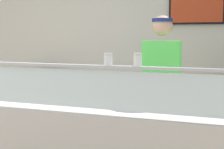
# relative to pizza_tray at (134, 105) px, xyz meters

# --- Properties ---
(shop_rear_unit) EXTENTS (6.68, 0.13, 2.70)m
(shop_rear_unit) POSITION_rel_pizza_tray_xyz_m (-0.19, 2.04, 0.39)
(shop_rear_unit) COLOR beige
(shop_rear_unit) RESTS_ON ground
(sneeze_guard) EXTENTS (2.11, 0.06, 0.38)m
(sneeze_guard) POSITION_rel_pizza_tray_xyz_m (-0.20, -0.35, 0.23)
(sneeze_guard) COLOR #B2B5BC
(sneeze_guard) RESTS_ON serving_counter
(pizza_tray) EXTENTS (0.47, 0.47, 0.04)m
(pizza_tray) POSITION_rel_pizza_tray_xyz_m (0.00, 0.00, 0.00)
(pizza_tray) COLOR #9EA0A8
(pizza_tray) RESTS_ON serving_counter
(pizza_server) EXTENTS (0.09, 0.28, 0.01)m
(pizza_server) POSITION_rel_pizza_tray_xyz_m (0.00, -0.02, 0.02)
(pizza_server) COLOR #ADAFB7
(pizza_server) RESTS_ON pizza_tray
(parmesan_shaker) EXTENTS (0.06, 0.06, 0.09)m
(parmesan_shaker) POSITION_rel_pizza_tray_xyz_m (-0.10, -0.35, 0.40)
(parmesan_shaker) COLOR white
(parmesan_shaker) RESTS_ON sneeze_guard
(pepper_flake_shaker) EXTENTS (0.06, 0.06, 0.10)m
(pepper_flake_shaker) POSITION_rel_pizza_tray_xyz_m (0.13, -0.35, 0.41)
(pepper_flake_shaker) COLOR white
(pepper_flake_shaker) RESTS_ON sneeze_guard
(worker_figure) EXTENTS (0.41, 0.50, 1.76)m
(worker_figure) POSITION_rel_pizza_tray_xyz_m (0.10, 0.72, 0.04)
(worker_figure) COLOR #23232D
(worker_figure) RESTS_ON ground
(prep_shelf) EXTENTS (0.70, 0.55, 0.92)m
(prep_shelf) POSITION_rel_pizza_tray_xyz_m (-1.95, 1.55, -0.51)
(prep_shelf) COLOR #B7BABF
(prep_shelf) RESTS_ON ground
(pizza_box_stack) EXTENTS (0.49, 0.48, 0.14)m
(pizza_box_stack) POSITION_rel_pizza_tray_xyz_m (-1.95, 1.55, 0.02)
(pizza_box_stack) COLOR tan
(pizza_box_stack) RESTS_ON prep_shelf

